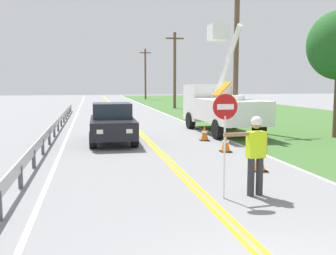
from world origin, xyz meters
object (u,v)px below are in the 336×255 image
at_px(oncoming_sedan_nearest, 112,124).
at_px(traffic_cone_tail, 205,133).
at_px(stop_sign_paddle, 225,122).
at_px(utility_pole_mid, 175,69).
at_px(utility_pole_far, 145,73).
at_px(traffic_cone_lead, 259,160).
at_px(traffic_cone_mid, 226,143).
at_px(flagger_worker, 255,150).
at_px(utility_bucket_truck, 219,105).
at_px(utility_pole_near, 236,46).

distance_m(oncoming_sedan_nearest, traffic_cone_tail, 4.10).
height_order(stop_sign_paddle, oncoming_sedan_nearest, stop_sign_paddle).
bearing_deg(utility_pole_mid, utility_pole_far, 89.68).
distance_m(traffic_cone_lead, traffic_cone_mid, 3.20).
distance_m(oncoming_sedan_nearest, traffic_cone_lead, 7.38).
height_order(stop_sign_paddle, utility_pole_far, utility_pole_far).
bearing_deg(utility_pole_far, flagger_worker, -95.33).
relative_size(flagger_worker, utility_bucket_truck, 0.27).
bearing_deg(utility_pole_far, stop_sign_paddle, -96.16).
bearing_deg(utility_pole_near, stop_sign_paddle, -112.22).
xyz_separation_m(flagger_worker, traffic_cone_mid, (1.28, 5.48, -0.71)).
relative_size(utility_pole_near, utility_pole_mid, 1.16).
xyz_separation_m(utility_bucket_truck, utility_pole_mid, (1.75, 18.86, 2.54)).
relative_size(stop_sign_paddle, traffic_cone_lead, 3.33).
bearing_deg(utility_pole_near, utility_pole_far, 89.02).
bearing_deg(traffic_cone_mid, stop_sign_paddle, -110.22).
distance_m(utility_bucket_truck, traffic_cone_lead, 9.15).
xyz_separation_m(utility_bucket_truck, utility_pole_near, (1.19, 0.78, 3.14)).
distance_m(stop_sign_paddle, traffic_cone_mid, 6.08).
distance_m(stop_sign_paddle, utility_bucket_truck, 11.88).
bearing_deg(utility_pole_mid, stop_sign_paddle, -100.32).
distance_m(flagger_worker, utility_pole_mid, 30.56).
height_order(flagger_worker, stop_sign_paddle, stop_sign_paddle).
bearing_deg(traffic_cone_lead, utility_pole_far, 85.76).
relative_size(flagger_worker, utility_pole_near, 0.21).
bearing_deg(traffic_cone_lead, flagger_worker, -117.00).
height_order(utility_pole_far, traffic_cone_mid, utility_pole_far).
bearing_deg(utility_pole_far, utility_bucket_truck, -92.64).
height_order(flagger_worker, traffic_cone_lead, flagger_worker).
distance_m(utility_bucket_truck, oncoming_sedan_nearest, 6.33).
relative_size(stop_sign_paddle, oncoming_sedan_nearest, 0.56).
bearing_deg(traffic_cone_tail, utility_pole_mid, 81.11).
height_order(utility_pole_mid, traffic_cone_tail, utility_pole_mid).
bearing_deg(traffic_cone_tail, stop_sign_paddle, -103.94).
bearing_deg(stop_sign_paddle, flagger_worker, 5.56).
height_order(utility_pole_mid, traffic_cone_mid, utility_pole_mid).
height_order(traffic_cone_lead, traffic_cone_mid, same).
height_order(utility_pole_near, utility_pole_mid, utility_pole_near).
relative_size(utility_pole_near, traffic_cone_mid, 12.48).
relative_size(stop_sign_paddle, utility_pole_far, 0.30).
xyz_separation_m(utility_pole_far, traffic_cone_lead, (-3.68, -49.65, -3.74)).
bearing_deg(utility_pole_far, traffic_cone_tail, -94.62).
bearing_deg(utility_pole_far, utility_pole_near, -90.98).
xyz_separation_m(utility_pole_near, traffic_cone_tail, (-2.83, -3.63, -4.22)).
bearing_deg(flagger_worker, utility_pole_near, 70.86).
relative_size(flagger_worker, utility_pole_far, 0.23).
xyz_separation_m(flagger_worker, traffic_cone_lead, (1.17, 2.29, -0.71)).
relative_size(utility_pole_near, traffic_cone_lead, 12.48).
distance_m(utility_pole_mid, utility_pole_far, 21.89).
bearing_deg(flagger_worker, utility_pole_far, 84.67).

